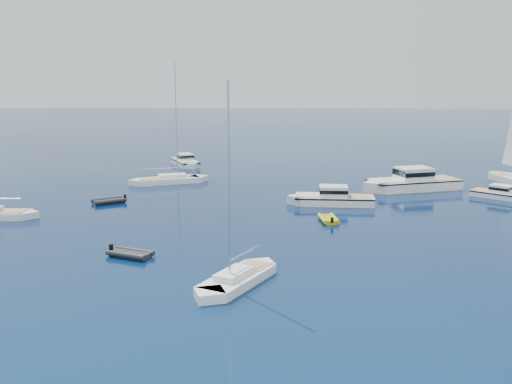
# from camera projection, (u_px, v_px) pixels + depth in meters

# --- Properties ---
(ground) EXTENTS (400.00, 400.00, 0.00)m
(ground) POSITION_uv_depth(u_px,v_px,m) (183.00, 324.00, 33.18)
(ground) COLOR navy
(ground) RESTS_ON ground
(motor_cruiser_centre) EXTENTS (9.65, 3.43, 2.50)m
(motor_cruiser_centre) POSITION_uv_depth(u_px,v_px,m) (331.00, 205.00, 62.95)
(motor_cruiser_centre) COLOR white
(motor_cruiser_centre) RESTS_ON ground
(motor_cruiser_far_r) EXTENTS (6.86, 6.36, 1.88)m
(motor_cruiser_far_r) POSITION_uv_depth(u_px,v_px,m) (502.00, 199.00, 65.93)
(motor_cruiser_far_r) COLOR white
(motor_cruiser_far_r) RESTS_ON ground
(motor_cruiser_distant) EXTENTS (13.18, 7.70, 3.31)m
(motor_cruiser_distant) POSITION_uv_depth(u_px,v_px,m) (411.00, 190.00, 70.88)
(motor_cruiser_distant) COLOR white
(motor_cruiser_distant) RESTS_ON ground
(motor_cruiser_horizon) EXTENTS (5.80, 8.66, 2.19)m
(motor_cruiser_horizon) POSITION_uv_depth(u_px,v_px,m) (186.00, 166.00, 89.20)
(motor_cruiser_horizon) COLOR white
(motor_cruiser_horizon) RESTS_ON ground
(sailboat_fore) EXTENTS (6.24, 9.21, 13.41)m
(sailboat_fore) POSITION_uv_depth(u_px,v_px,m) (237.00, 284.00, 39.41)
(sailboat_fore) COLOR white
(sailboat_fore) RESTS_ON ground
(sailboat_centre) EXTENTS (10.55, 6.47, 15.16)m
(sailboat_centre) POSITION_uv_depth(u_px,v_px,m) (169.00, 183.00, 75.13)
(sailboat_centre) COLOR white
(sailboat_centre) RESTS_ON ground
(tender_yellow) EXTENTS (2.13, 3.33, 0.95)m
(tender_yellow) POSITION_uv_depth(u_px,v_px,m) (328.00, 221.00, 55.89)
(tender_yellow) COLOR #C6B30B
(tender_yellow) RESTS_ON ground
(tender_grey_near) EXTENTS (3.91, 3.11, 0.95)m
(tender_grey_near) POSITION_uv_depth(u_px,v_px,m) (130.00, 257.00, 45.21)
(tender_grey_near) COLOR black
(tender_grey_near) RESTS_ON ground
(tender_grey_far) EXTENTS (3.97, 3.53, 0.95)m
(tender_grey_far) POSITION_uv_depth(u_px,v_px,m) (109.00, 203.00, 63.63)
(tender_grey_far) COLOR black
(tender_grey_far) RESTS_ON ground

